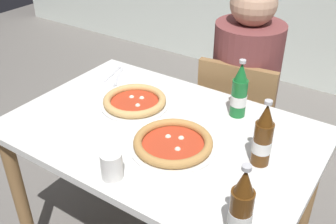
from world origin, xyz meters
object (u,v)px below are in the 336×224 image
object	(u,v)px
beer_bottle_right	(239,93)
napkin_with_cutlery	(116,76)
pizza_marinara_far	(173,144)
chair_behind_table	(238,121)
pizza_margherita_near	(135,102)
beer_bottle_left	(263,138)
dining_table_main	(161,152)
paper_cup	(112,165)
beer_bottle_center	(241,208)
diner_seated	(242,100)

from	to	relation	value
beer_bottle_right	napkin_with_cutlery	bearing A→B (deg)	-179.25
pizza_marinara_far	beer_bottle_right	world-z (taller)	beer_bottle_right
beer_bottle_right	chair_behind_table	bearing A→B (deg)	110.51
pizza_margherita_near	pizza_marinara_far	size ratio (longest dim) A/B	0.93
beer_bottle_left	beer_bottle_right	size ratio (longest dim) A/B	1.00
dining_table_main	paper_cup	xyz separation A→B (m)	(0.03, -0.32, 0.16)
beer_bottle_left	beer_bottle_center	distance (m)	0.34
chair_behind_table	pizza_margherita_near	bearing A→B (deg)	56.40
dining_table_main	paper_cup	bearing A→B (deg)	-84.66
beer_bottle_left	napkin_with_cutlery	world-z (taller)	beer_bottle_left
pizza_margherita_near	napkin_with_cutlery	bearing A→B (deg)	146.10
diner_seated	beer_bottle_center	distance (m)	1.09
beer_bottle_right	napkin_with_cutlery	xyz separation A→B (m)	(-0.65, -0.01, -0.10)
dining_table_main	paper_cup	world-z (taller)	paper_cup
dining_table_main	pizza_marinara_far	distance (m)	0.19
chair_behind_table	pizza_marinara_far	xyz separation A→B (m)	(0.04, -0.69, 0.29)
beer_bottle_right	napkin_with_cutlery	size ratio (longest dim) A/B	1.07
beer_bottle_left	napkin_with_cutlery	xyz separation A→B (m)	(-0.85, 0.23, -0.10)
pizza_marinara_far	napkin_with_cutlery	bearing A→B (deg)	149.15
diner_seated	beer_bottle_center	size ratio (longest dim) A/B	4.89
chair_behind_table	beer_bottle_left	xyz separation A→B (m)	(0.33, -0.59, 0.37)
diner_seated	pizza_margherita_near	size ratio (longest dim) A/B	4.16
beer_bottle_right	napkin_with_cutlery	world-z (taller)	beer_bottle_right
dining_table_main	chair_behind_table	xyz separation A→B (m)	(0.07, 0.61, -0.15)
pizza_margherita_near	pizza_marinara_far	bearing A→B (deg)	-28.12
napkin_with_cutlery	pizza_margherita_near	bearing A→B (deg)	-33.90
pizza_marinara_far	beer_bottle_right	size ratio (longest dim) A/B	1.27
napkin_with_cutlery	beer_bottle_center	bearing A→B (deg)	-31.52
beer_bottle_center	beer_bottle_right	size ratio (longest dim) A/B	1.00
dining_table_main	diner_seated	distance (m)	0.67
chair_behind_table	napkin_with_cutlery	distance (m)	0.69
pizza_marinara_far	napkin_with_cutlery	size ratio (longest dim) A/B	1.36
beer_bottle_center	paper_cup	size ratio (longest dim) A/B	2.60
diner_seated	beer_bottle_right	bearing A→B (deg)	-70.75
pizza_marinara_far	beer_bottle_center	size ratio (longest dim) A/B	1.27
beer_bottle_left	beer_bottle_right	bearing A→B (deg)	129.40
pizza_margherita_near	beer_bottle_left	bearing A→B (deg)	-5.98
beer_bottle_center	pizza_margherita_near	bearing A→B (deg)	149.42
pizza_marinara_far	beer_bottle_left	xyz separation A→B (m)	(0.29, 0.10, 0.08)
diner_seated	pizza_marinara_far	xyz separation A→B (m)	(0.05, -0.74, 0.19)
beer_bottle_right	beer_bottle_center	bearing A→B (deg)	-64.59
beer_bottle_center	paper_cup	bearing A→B (deg)	-179.02
napkin_with_cutlery	paper_cup	xyz separation A→B (m)	(0.48, -0.57, 0.04)
dining_table_main	beer_bottle_right	distance (m)	0.40
pizza_margherita_near	beer_bottle_center	distance (m)	0.78
napkin_with_cutlery	paper_cup	distance (m)	0.75
napkin_with_cutlery	pizza_marinara_far	bearing A→B (deg)	-30.85
diner_seated	paper_cup	world-z (taller)	diner_seated
beer_bottle_left	diner_seated	bearing A→B (deg)	117.78
beer_bottle_left	napkin_with_cutlery	size ratio (longest dim) A/B	1.07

